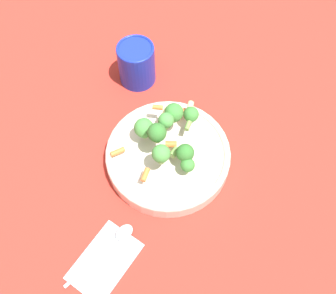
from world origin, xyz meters
name	(u,v)px	position (x,y,z in m)	size (l,w,h in m)	color
ground_plane	(168,160)	(0.00, 0.00, 0.00)	(3.00, 3.00, 0.00)	#B72D23
bowl	(168,155)	(0.00, 0.00, 0.02)	(0.25, 0.25, 0.04)	beige
pasta_salad	(167,133)	(0.01, 0.01, 0.08)	(0.20, 0.16, 0.09)	#8CB766
cup	(137,63)	(0.14, 0.18, 0.05)	(0.08, 0.08, 0.10)	#192DAD
napkin	(105,261)	(-0.24, -0.03, 0.00)	(0.13, 0.09, 0.01)	#B2BCC6
spoon	(112,244)	(-0.21, -0.02, 0.01)	(0.16, 0.04, 0.01)	silver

